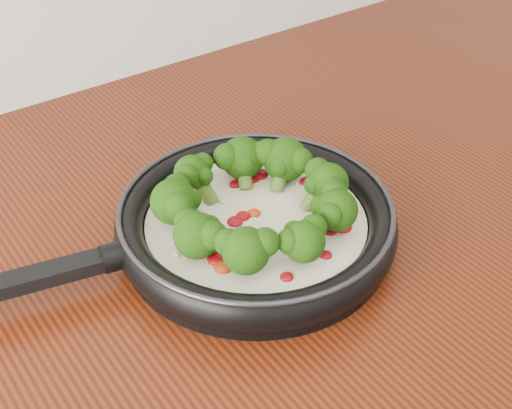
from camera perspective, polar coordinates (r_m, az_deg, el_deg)
skillet at (r=0.73m, az=-0.21°, el=-1.20°), size 0.48×0.35×0.08m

